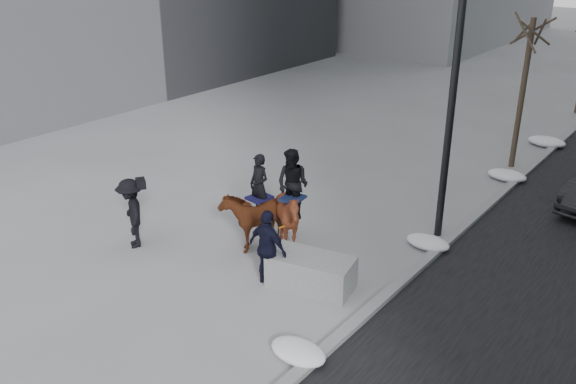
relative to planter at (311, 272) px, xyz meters
The scene contains 10 objects.
ground 1.51m from the planter, behind, with size 120.00×120.00×0.00m, color gray.
curb 10.01m from the planter, 81.14° to the left, with size 0.25×90.00×0.12m, color gray.
planter is the anchor object (origin of this frame).
tree_near 10.41m from the planter, 84.69° to the left, with size 1.20×1.20×5.31m, color #342A1F, non-canonical shape.
mounted_left 2.47m from the planter, 159.27° to the left, with size 1.04×1.86×2.28m.
mounted_right 1.93m from the planter, 142.08° to the left, with size 1.46×1.61×2.51m.
feeder 1.07m from the planter, 150.06° to the right, with size 1.06×0.89×1.75m.
camera_crew 4.72m from the planter, 166.24° to the right, with size 1.31×1.17×1.75m.
lamppost 6.23m from the planter, 74.11° to the left, with size 0.25×0.80×9.09m.
snow_piles 6.95m from the planter, 79.71° to the left, with size 1.32×15.85×0.33m.
Camera 1 is at (8.04, -9.27, 7.14)m, focal length 38.00 mm.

